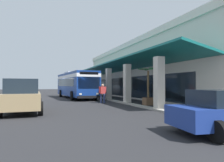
# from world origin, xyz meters

# --- Properties ---
(ground) EXTENTS (120.00, 120.00, 0.00)m
(ground) POSITION_xyz_m (0.00, 8.00, 0.00)
(ground) COLOR #262628
(curb_strip) EXTENTS (37.09, 0.50, 0.12)m
(curb_strip) POSITION_xyz_m (1.99, 4.63, 0.06)
(curb_strip) COLOR #9E998E
(curb_strip) RESTS_ON ground
(plaza_building) EXTENTS (31.20, 16.31, 6.96)m
(plaza_building) POSITION_xyz_m (1.99, 14.25, 3.48)
(plaza_building) COLOR beige
(plaza_building) RESTS_ON ground
(transit_bus) EXTENTS (11.37, 3.39, 3.34)m
(transit_bus) POSITION_xyz_m (0.93, 1.80, 1.85)
(transit_bus) COLOR navy
(transit_bus) RESTS_ON ground
(parked_sedan_white) EXTENTS (4.46, 2.13, 1.47)m
(parked_sedan_white) POSITION_xyz_m (-4.12, -5.08, 0.75)
(parked_sedan_white) COLOR silver
(parked_sedan_white) RESTS_ON ground
(parked_suv_tan) EXTENTS (4.83, 2.26, 1.97)m
(parked_suv_tan) POSITION_xyz_m (13.24, -3.44, 1.02)
(parked_suv_tan) COLOR #9E845B
(parked_suv_tan) RESTS_ON ground
(pedestrian) EXTENTS (0.41, 0.70, 1.72)m
(pedestrian) POSITION_xyz_m (8.76, 2.92, 0.97)
(pedestrian) COLOR navy
(pedestrian) RESTS_ON ground
(potted_palm) EXTENTS (2.08, 1.64, 3.10)m
(potted_palm) POSITION_xyz_m (11.76, 5.89, 0.84)
(potted_palm) COLOR brown
(potted_palm) RESTS_ON ground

